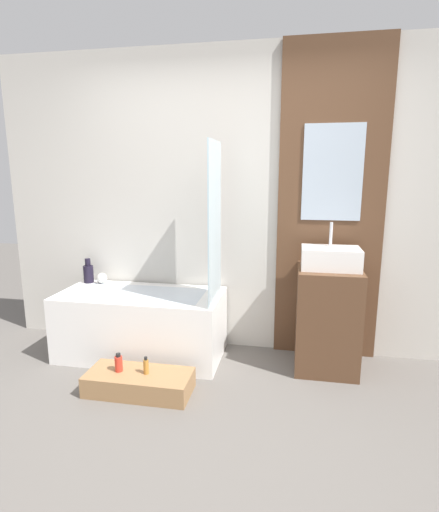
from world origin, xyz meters
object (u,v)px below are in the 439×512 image
object	(u,v)px
bottle_soap_secondary	(146,366)
vase_round_light	(102,278)
sink	(331,258)
vase_tall_dark	(88,273)
bottle_soap_primary	(119,363)
bathtub	(142,324)
wooden_step_bench	(139,382)

from	to	relation	value
bottle_soap_secondary	vase_round_light	bearing A→B (deg)	131.63
sink	vase_tall_dark	bearing A→B (deg)	175.42
vase_tall_dark	vase_round_light	world-z (taller)	vase_tall_dark
vase_tall_dark	bottle_soap_primary	size ratio (longest dim) A/B	1.65
vase_tall_dark	bottle_soap_secondary	xyz separation A→B (m)	(0.86, -0.82, -0.45)
bathtub	sink	xyz separation A→B (m)	(1.55, 0.06, 0.63)
sink	bottle_soap_secondary	xyz separation A→B (m)	(-1.29, -0.65, -0.71)
bathtub	bottle_soap_primary	distance (m)	0.60
vase_tall_dark	wooden_step_bench	bearing A→B (deg)	-45.62
wooden_step_bench	bottle_soap_primary	bearing A→B (deg)	180.00
sink	vase_round_light	distance (m)	2.05
sink	wooden_step_bench	bearing A→B (deg)	-154.34
vase_round_light	bottle_soap_secondary	distance (m)	1.17
sink	vase_round_light	bearing A→B (deg)	175.20
bathtub	vase_round_light	bearing A→B (deg)	153.72
bathtub	sink	bearing A→B (deg)	2.20
wooden_step_bench	sink	distance (m)	1.72
vase_tall_dark	bottle_soap_secondary	size ratio (longest dim) A/B	1.75
wooden_step_bench	vase_tall_dark	xyz separation A→B (m)	(-0.80, 0.82, 0.58)
sink	vase_round_light	world-z (taller)	sink
bathtub	vase_round_light	world-z (taller)	vase_round_light
vase_round_light	bottle_soap_secondary	xyz separation A→B (m)	(0.73, -0.82, -0.40)
wooden_step_bench	bottle_soap_primary	distance (m)	0.20
sink	vase_tall_dark	size ratio (longest dim) A/B	1.97
bathtub	wooden_step_bench	world-z (taller)	bathtub
bottle_soap_primary	vase_round_light	bearing A→B (deg)	122.33
vase_tall_dark	bottle_soap_primary	world-z (taller)	vase_tall_dark
sink	vase_round_light	xyz separation A→B (m)	(-2.02, 0.17, -0.31)
bathtub	wooden_step_bench	xyz separation A→B (m)	(0.21, -0.59, -0.21)
wooden_step_bench	bottle_soap_primary	world-z (taller)	bottle_soap_primary
wooden_step_bench	vase_round_light	size ratio (longest dim) A/B	7.90
bottle_soap_primary	bottle_soap_secondary	size ratio (longest dim) A/B	1.06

